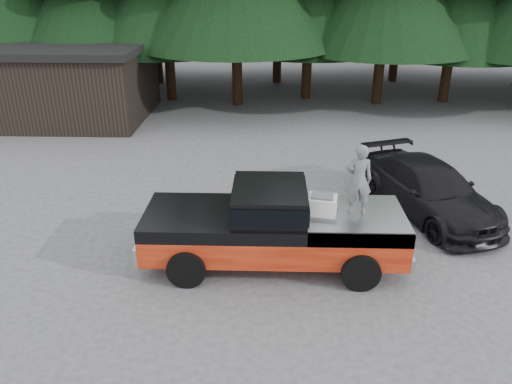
{
  "coord_description": "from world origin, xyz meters",
  "views": [
    {
      "loc": [
        0.72,
        -10.12,
        6.29
      ],
      "look_at": [
        0.39,
        0.0,
        1.72
      ],
      "focal_mm": 35.0,
      "sensor_mm": 36.0,
      "label": 1
    }
  ],
  "objects_px": {
    "pickup_truck": "(273,237)",
    "air_compressor": "(322,207)",
    "man_on_bed": "(359,180)",
    "parked_car": "(429,189)",
    "utility_building": "(55,80)"
  },
  "relations": [
    {
      "from": "pickup_truck",
      "to": "air_compressor",
      "type": "bearing_deg",
      "value": -9.15
    },
    {
      "from": "air_compressor",
      "to": "man_on_bed",
      "type": "height_order",
      "value": "man_on_bed"
    },
    {
      "from": "pickup_truck",
      "to": "parked_car",
      "type": "xyz_separation_m",
      "value": [
        4.3,
        2.72,
        0.05
      ]
    },
    {
      "from": "pickup_truck",
      "to": "utility_building",
      "type": "height_order",
      "value": "utility_building"
    },
    {
      "from": "man_on_bed",
      "to": "parked_car",
      "type": "bearing_deg",
      "value": -132.01
    },
    {
      "from": "pickup_truck",
      "to": "parked_car",
      "type": "bearing_deg",
      "value": 32.36
    },
    {
      "from": "pickup_truck",
      "to": "parked_car",
      "type": "distance_m",
      "value": 5.09
    },
    {
      "from": "air_compressor",
      "to": "utility_building",
      "type": "bearing_deg",
      "value": 141.84
    },
    {
      "from": "air_compressor",
      "to": "parked_car",
      "type": "relative_size",
      "value": 0.13
    },
    {
      "from": "pickup_truck",
      "to": "man_on_bed",
      "type": "bearing_deg",
      "value": -0.72
    },
    {
      "from": "parked_car",
      "to": "pickup_truck",
      "type": "bearing_deg",
      "value": -167.63
    },
    {
      "from": "parked_car",
      "to": "utility_building",
      "type": "xyz_separation_m",
      "value": [
        -14.09,
        9.44,
        0.96
      ]
    },
    {
      "from": "parked_car",
      "to": "air_compressor",
      "type": "bearing_deg",
      "value": -158.32
    },
    {
      "from": "air_compressor",
      "to": "utility_building",
      "type": "xyz_separation_m",
      "value": [
        -10.84,
        12.33,
        0.12
      ]
    },
    {
      "from": "man_on_bed",
      "to": "utility_building",
      "type": "distance_m",
      "value": 16.83
    }
  ]
}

